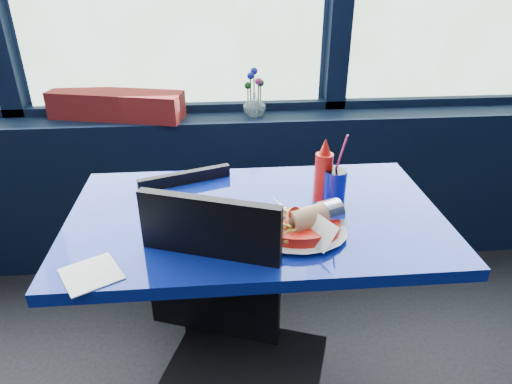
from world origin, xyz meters
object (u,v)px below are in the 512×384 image
near_table (255,259)px  ketchup_bottle (323,174)px  planter_box (116,105)px  soda_cup (335,186)px  chair_near_back (200,236)px  food_basket (301,226)px  chair_near_front (229,340)px  flower_vase (254,102)px

near_table → ketchup_bottle: (0.23, 0.07, 0.28)m
planter_box → soda_cup: size_ratio=2.48×
chair_near_back → soda_cup: 0.66m
near_table → ketchup_bottle: bearing=17.6°
near_table → soda_cup: (0.27, 0.05, 0.25)m
soda_cup → food_basket: bearing=-127.2°
chair_near_front → food_basket: chair_near_front is taller
chair_near_back → ketchup_bottle: bearing=129.9°
near_table → food_basket: size_ratio=4.55×
chair_near_front → food_basket: bearing=59.0°
near_table → ketchup_bottle: 0.37m
soda_cup → flower_vase: bearing=104.2°
near_table → chair_near_front: size_ratio=1.29×
near_table → planter_box: planter_box is taller
chair_near_front → soda_cup: size_ratio=3.65×
chair_near_back → flower_vase: 0.71m
near_table → chair_near_back: chair_near_back is taller
near_table → chair_near_front: 0.35m
chair_near_front → planter_box: chair_near_front is taller
near_table → chair_near_front: bearing=-107.6°
flower_vase → ketchup_bottle: (0.17, -0.77, -0.02)m
ketchup_bottle → soda_cup: (0.03, -0.03, -0.03)m
planter_box → chair_near_back: bearing=-40.5°
planter_box → soda_cup: soda_cup is taller
chair_near_back → near_table: bearing=102.1°
flower_vase → soda_cup: 0.82m
planter_box → food_basket: 1.24m
chair_near_front → ketchup_bottle: (0.34, 0.40, 0.31)m
flower_vase → near_table: bearing=-94.5°
flower_vase → soda_cup: flower_vase is taller
chair_near_back → planter_box: planter_box is taller
planter_box → food_basket: planter_box is taller
chair_near_front → soda_cup: soda_cup is taller
flower_vase → soda_cup: (0.20, -0.79, -0.06)m
chair_near_front → food_basket: (0.23, 0.19, 0.25)m
near_table → soda_cup: bearing=10.0°
near_table → chair_near_front: chair_near_front is taller
chair_near_front → planter_box: bearing=131.7°
near_table → soda_cup: 0.37m
chair_near_back → ketchup_bottle: ketchup_bottle is taller
food_basket → soda_cup: (0.14, 0.19, 0.03)m
planter_box → ketchup_bottle: 1.14m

